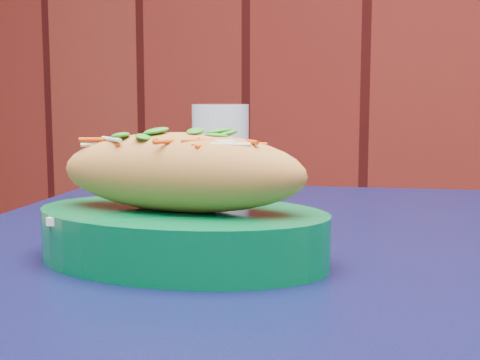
% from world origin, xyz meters
% --- Properties ---
extents(cafe_table, '(0.94, 0.94, 0.75)m').
position_xyz_m(cafe_table, '(-0.10, 1.43, 0.66)').
color(cafe_table, black).
rests_on(cafe_table, ground).
extents(banh_mi_basket, '(0.24, 0.16, 0.11)m').
position_xyz_m(banh_mi_basket, '(-0.23, 1.34, 0.79)').
color(banh_mi_basket, '#01592D').
rests_on(banh_mi_basket, cafe_table).
extents(water_glass, '(0.07, 0.07, 0.12)m').
position_xyz_m(water_glass, '(-0.34, 1.67, 0.81)').
color(water_glass, silver).
rests_on(water_glass, cafe_table).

